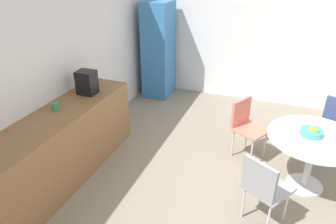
{
  "coord_description": "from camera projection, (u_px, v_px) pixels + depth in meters",
  "views": [
    {
      "loc": [
        -2.94,
        0.24,
        2.59
      ],
      "look_at": [
        0.07,
        1.4,
        0.95
      ],
      "focal_mm": 33.28,
      "sensor_mm": 36.0,
      "label": 1
    }
  ],
  "objects": [
    {
      "name": "round_table",
      "position": [
        314.0,
        147.0,
        3.63
      ],
      "size": [
        1.07,
        1.07,
        0.72
      ],
      "color": "silver",
      "rests_on": "ground_plane"
    },
    {
      "name": "chair_coral",
      "position": [
        246.0,
        122.0,
        4.3
      ],
      "size": [
        0.57,
        0.57,
        0.83
      ],
      "color": "silver",
      "rests_on": "ground_plane"
    },
    {
      "name": "wall_side_right",
      "position": [
        302.0,
        37.0,
        5.45
      ],
      "size": [
        0.1,
        6.0,
        2.6
      ],
      "primitive_type": "cube",
      "color": "silver",
      "rests_on": "ground_plane"
    },
    {
      "name": "locker_cabinet",
      "position": [
        159.0,
        50.0,
        6.06
      ],
      "size": [
        0.6,
        0.5,
        1.84
      ],
      "primitive_type": "cube",
      "color": "#3372B2",
      "rests_on": "ground_plane"
    },
    {
      "name": "counter_block",
      "position": [
        62.0,
        147.0,
        3.87
      ],
      "size": [
        2.45,
        0.6,
        0.9
      ],
      "primitive_type": "cube",
      "color": "brown",
      "rests_on": "ground_plane"
    },
    {
      "name": "ground_plane",
      "position": [
        280.0,
        209.0,
        3.54
      ],
      "size": [
        6.0,
        6.0,
        0.0
      ],
      "primitive_type": "plane",
      "color": "gray"
    },
    {
      "name": "chair_gray",
      "position": [
        263.0,
        185.0,
        3.12
      ],
      "size": [
        0.57,
        0.57,
        0.83
      ],
      "color": "silver",
      "rests_on": "ground_plane"
    },
    {
      "name": "chair_navy",
      "position": [
        335.0,
        121.0,
        4.31
      ],
      "size": [
        0.53,
        0.53,
        0.83
      ],
      "color": "silver",
      "rests_on": "ground_plane"
    },
    {
      "name": "wall_back",
      "position": [
        47.0,
        69.0,
        3.91
      ],
      "size": [
        6.0,
        0.1,
        2.6
      ],
      "primitive_type": "cube",
      "color": "silver",
      "rests_on": "ground_plane"
    },
    {
      "name": "coffee_maker",
      "position": [
        87.0,
        82.0,
        4.16
      ],
      "size": [
        0.2,
        0.24,
        0.32
      ],
      "primitive_type": "cube",
      "color": "black",
      "rests_on": "counter_block"
    },
    {
      "name": "fruit_bowl",
      "position": [
        312.0,
        132.0,
        3.58
      ],
      "size": [
        0.26,
        0.26,
        0.11
      ],
      "color": "teal",
      "rests_on": "round_table"
    },
    {
      "name": "mug_white",
      "position": [
        55.0,
        106.0,
        3.76
      ],
      "size": [
        0.13,
        0.08,
        0.09
      ],
      "color": "#338C59",
      "rests_on": "counter_block"
    }
  ]
}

